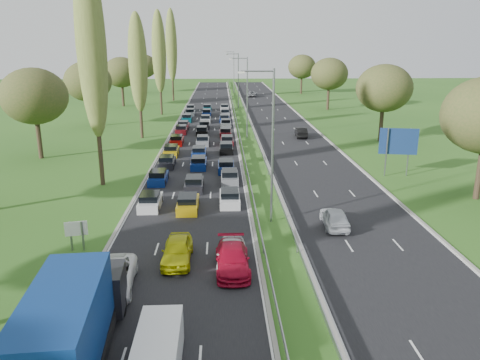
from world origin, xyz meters
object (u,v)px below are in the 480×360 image
object	(u,v)px
blue_lorry	(73,324)
near_car_2	(111,277)
direction_sign	(398,144)
info_sign	(76,232)
white_van_rear	(159,350)

from	to	relation	value
blue_lorry	near_car_2	bearing A→B (deg)	85.39
near_car_2	blue_lorry	xyz separation A→B (m)	(-0.03, -6.80, 1.37)
near_car_2	direction_sign	world-z (taller)	direction_sign
direction_sign	blue_lorry	bearing A→B (deg)	-129.81
near_car_2	info_sign	xyz separation A→B (m)	(-3.55, 5.58, 0.59)
info_sign	white_van_rear	bearing A→B (deg)	-60.51
direction_sign	near_car_2	bearing A→B (deg)	-137.02
near_car_2	blue_lorry	world-z (taller)	blue_lorry
near_car_2	blue_lorry	bearing A→B (deg)	-94.08
info_sign	blue_lorry	bearing A→B (deg)	-74.09
near_car_2	white_van_rear	size ratio (longest dim) A/B	1.17
near_car_2	direction_sign	distance (m)	34.62
blue_lorry	info_sign	distance (m)	12.89
blue_lorry	white_van_rear	size ratio (longest dim) A/B	2.10
blue_lorry	info_sign	world-z (taller)	blue_lorry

